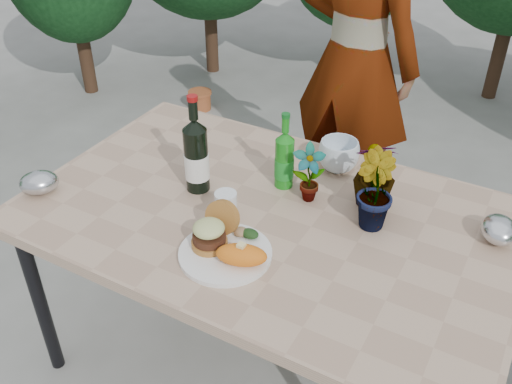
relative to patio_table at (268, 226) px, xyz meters
The scene contains 17 objects.
ground 0.69m from the patio_table, ahead, with size 80.00×80.00×0.00m, color slate.
patio_table is the anchor object (origin of this frame).
dinner_plate 0.26m from the patio_table, 92.07° to the right, with size 0.28×0.28×0.01m, color white.
burger_stack 0.27m from the patio_table, 105.46° to the right, with size 0.11×0.16×0.11m.
sweet_potato 0.30m from the patio_table, 77.71° to the right, with size 0.15×0.08×0.06m, color orange.
grilled_veg 0.18m from the patio_table, 87.00° to the right, with size 0.08×0.05×0.03m.
wine_bottle 0.34m from the patio_table, behind, with size 0.08×0.08×0.35m.
sparkling_water 0.23m from the patio_table, 99.40° to the left, with size 0.07×0.07×0.28m.
plastic_cup 0.17m from the patio_table, 139.25° to the right, with size 0.07×0.07×0.10m, color white.
seedling_left 0.22m from the patio_table, 58.04° to the left, with size 0.11×0.07×0.21m, color #246021.
seedling_mid 0.38m from the patio_table, 19.25° to the left, with size 0.14×0.11×0.26m, color #26541C.
seedling_right 0.39m from the patio_table, 36.62° to the left, with size 0.14×0.14×0.24m, color #22541D.
blue_bowl 0.39m from the patio_table, 74.73° to the left, with size 0.15×0.15×0.12m, color silver.
foil_packet_left 0.80m from the patio_table, 159.35° to the right, with size 0.13×0.11×0.08m, color #B5B8BD.
foil_packet_right 0.72m from the patio_table, 18.01° to the left, with size 0.13×0.11×0.08m, color silver.
person 1.10m from the patio_table, 96.70° to the left, with size 0.64×0.42×1.74m, color #A36751.
terracotta_pot 2.38m from the patio_table, 130.35° to the left, with size 0.17×0.17×0.14m.
Camera 1 is at (0.70, -1.33, 1.88)m, focal length 40.00 mm.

